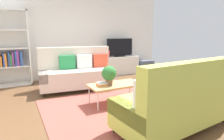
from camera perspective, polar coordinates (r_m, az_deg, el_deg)
The scene contains 15 objects.
ground_plane at distance 4.24m, azimuth 0.66°, elevation -9.33°, with size 7.68×7.68×0.00m, color brown.
wall_far at distance 6.58m, azimuth -10.98°, elevation 10.56°, with size 6.40×0.12×2.90m, color white.
area_rug at distance 3.96m, azimuth 1.74°, elevation -10.74°, with size 2.90×2.20×0.01m, color #9E4C42.
couch_beige at distance 5.15m, azimuth -10.25°, elevation -0.63°, with size 1.98×1.03×1.10m.
couch_green at distance 3.09m, azimuth 18.73°, elevation -8.96°, with size 1.97×1.00×1.10m.
coffee_table at distance 4.03m, azimuth 1.02°, elevation -4.56°, with size 1.10×0.56×0.42m.
tv_console at distance 6.96m, azimuth 2.20°, elevation 1.41°, with size 1.40×0.44×0.64m, color silver.
tv at distance 6.86m, azimuth 2.33°, elevation 6.59°, with size 1.00×0.20×0.64m.
bookshelf at distance 6.02m, azimuth -28.53°, elevation 4.73°, with size 1.10×0.36×2.10m.
storage_trunk at distance 7.49m, azimuth 9.93°, elevation 1.15°, with size 0.52×0.40×0.44m, color #4C5666.
potted_plant at distance 3.90m, azimuth -0.89°, elevation -1.19°, with size 0.30×0.30×0.40m.
table_book_0 at distance 3.94m, azimuth -2.62°, elevation -4.28°, with size 0.24×0.18×0.03m, color orange.
table_book_1 at distance 3.93m, azimuth -2.63°, elevation -3.85°, with size 0.24×0.18×0.03m, color silver.
vase_0 at distance 6.68m, azimuth -2.33°, elevation 4.58°, with size 0.08×0.08×0.18m, color silver.
bottle_0 at distance 6.66m, azimuth -0.90°, elevation 4.79°, with size 0.05×0.05×0.24m, color red.
Camera 1 is at (-1.86, -3.51, 1.46)m, focal length 30.79 mm.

